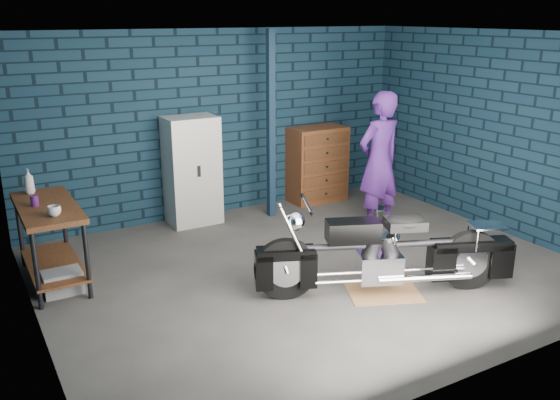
# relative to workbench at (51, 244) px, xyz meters

# --- Properties ---
(ground) EXTENTS (6.00, 6.00, 0.00)m
(ground) POSITION_rel_workbench_xyz_m (2.68, -1.15, -0.46)
(ground) COLOR #53514D
(ground) RESTS_ON ground
(room_walls) EXTENTS (6.02, 5.01, 2.71)m
(room_walls) POSITION_rel_workbench_xyz_m (2.68, -0.60, 1.45)
(room_walls) COLOR #102838
(room_walls) RESTS_ON ground
(support_post) EXTENTS (0.10, 0.10, 2.70)m
(support_post) POSITION_rel_workbench_xyz_m (3.23, 0.80, 0.90)
(support_post) COLOR #122639
(support_post) RESTS_ON ground
(workbench) EXTENTS (0.60, 1.40, 0.91)m
(workbench) POSITION_rel_workbench_xyz_m (0.00, 0.00, 0.00)
(workbench) COLOR brown
(workbench) RESTS_ON ground
(drip_mat) EXTENTS (0.93, 0.83, 0.01)m
(drip_mat) POSITION_rel_workbench_xyz_m (3.04, -2.06, -0.45)
(drip_mat) COLOR #946840
(drip_mat) RESTS_ON ground
(motorcycle) EXTENTS (2.45, 1.53, 1.05)m
(motorcycle) POSITION_rel_workbench_xyz_m (3.04, -2.06, 0.07)
(motorcycle) COLOR black
(motorcycle) RESTS_ON ground
(person) EXTENTS (0.75, 0.53, 1.93)m
(person) POSITION_rel_workbench_xyz_m (4.24, -0.42, 0.51)
(person) COLOR #4B2078
(person) RESTS_ON ground
(storage_bin) EXTENTS (0.40, 0.29, 0.25)m
(storage_bin) POSITION_rel_workbench_xyz_m (0.02, -0.35, -0.33)
(storage_bin) COLOR gray
(storage_bin) RESTS_ON ground
(locker) EXTENTS (0.72, 0.51, 1.54)m
(locker) POSITION_rel_workbench_xyz_m (2.11, 1.08, 0.31)
(locker) COLOR silver
(locker) RESTS_ON ground
(tool_chest) EXTENTS (0.90, 0.50, 1.19)m
(tool_chest) POSITION_rel_workbench_xyz_m (4.24, 1.08, 0.14)
(tool_chest) COLOR brown
(tool_chest) RESTS_ON ground
(shop_stool) EXTENTS (0.40, 0.40, 0.62)m
(shop_stool) POSITION_rel_workbench_xyz_m (4.34, -0.31, -0.15)
(shop_stool) COLOR beige
(shop_stool) RESTS_ON ground
(cup_a) EXTENTS (0.17, 0.17, 0.11)m
(cup_a) POSITION_rel_workbench_xyz_m (0.01, -0.44, 0.51)
(cup_a) COLOR beige
(cup_a) RESTS_ON workbench
(mug_purple) EXTENTS (0.10, 0.10, 0.12)m
(mug_purple) POSITION_rel_workbench_xyz_m (-0.11, 0.02, 0.51)
(mug_purple) COLOR #4B175F
(mug_purple) RESTS_ON workbench
(bottle) EXTENTS (0.13, 0.13, 0.29)m
(bottle) POSITION_rel_workbench_xyz_m (-0.09, 0.54, 0.60)
(bottle) COLOR gray
(bottle) RESTS_ON workbench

